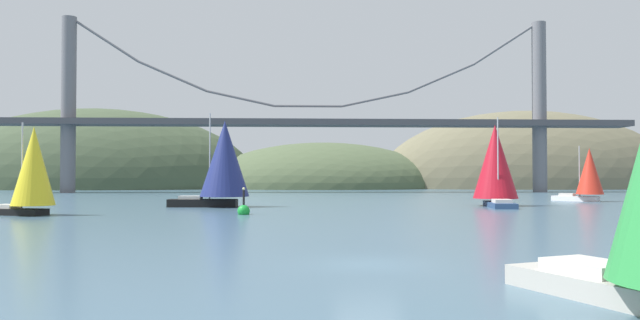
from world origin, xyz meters
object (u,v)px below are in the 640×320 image
(sailboat_navy_sail, at_px, (223,161))
(sailboat_yellow_sail, at_px, (32,169))
(sailboat_crimson_sail, at_px, (495,164))
(channel_buoy, at_px, (244,210))
(sailboat_scarlet_sail, at_px, (588,173))

(sailboat_navy_sail, bearing_deg, sailboat_yellow_sail, -139.21)
(sailboat_yellow_sail, height_order, sailboat_crimson_sail, sailboat_crimson_sail)
(sailboat_crimson_sail, distance_m, sailboat_navy_sail, 30.30)
(sailboat_crimson_sail, bearing_deg, sailboat_yellow_sail, -163.44)
(sailboat_crimson_sail, height_order, sailboat_navy_sail, sailboat_navy_sail)
(sailboat_navy_sail, relative_size, channel_buoy, 3.88)
(sailboat_yellow_sail, bearing_deg, sailboat_crimson_sail, 16.56)
(sailboat_scarlet_sail, xyz_separation_m, sailboat_navy_sail, (-46.24, -11.09, 1.32))
(sailboat_yellow_sail, bearing_deg, channel_buoy, 1.28)
(sailboat_yellow_sail, relative_size, sailboat_scarlet_sail, 1.10)
(sailboat_scarlet_sail, bearing_deg, channel_buoy, -151.28)
(sailboat_yellow_sail, relative_size, sailboat_navy_sail, 0.79)
(sailboat_navy_sail, xyz_separation_m, channel_buoy, (3.24, -12.47, -4.65))
(sailboat_scarlet_sail, xyz_separation_m, channel_buoy, (-43.00, -23.56, -3.33))
(sailboat_yellow_sail, xyz_separation_m, sailboat_navy_sail, (14.93, 12.88, 1.00))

